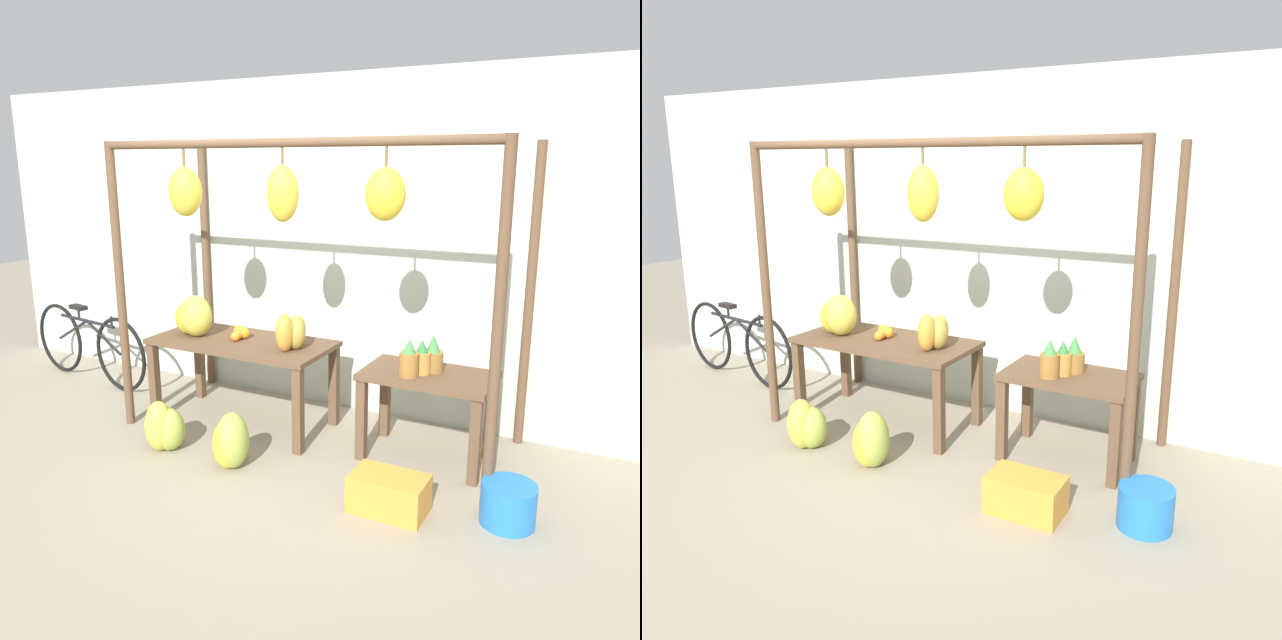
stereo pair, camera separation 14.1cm
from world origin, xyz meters
TOP-DOWN VIEW (x-y plane):
  - ground_plane at (0.00, 0.00)m, footprint 20.00×20.00m
  - shop_wall_back at (0.00, 1.47)m, footprint 8.00×0.08m
  - stall_awning at (-0.00, 0.51)m, footprint 3.01×1.25m
  - display_table_main at (-0.63, 0.73)m, footprint 1.47×0.70m
  - display_table_side at (0.91, 0.80)m, footprint 0.92×0.57m
  - banana_pile_on_table at (-1.07, 0.67)m, footprint 0.36×0.27m
  - orange_pile at (-0.68, 0.77)m, footprint 0.16×0.21m
  - pineapple_cluster at (0.86, 0.77)m, footprint 0.26×0.33m
  - banana_pile_ground_left at (-0.88, 0.04)m, footprint 0.34×0.35m
  - banana_pile_ground_right at (-0.28, 0.03)m, footprint 0.34×0.36m
  - fruit_crate_white at (0.94, -0.01)m, footprint 0.47×0.28m
  - blue_bucket at (1.62, 0.19)m, footprint 0.33×0.33m
  - parked_bicycle at (-2.56, 0.89)m, footprint 1.68×0.28m
  - papaya_pile at (-0.15, 0.70)m, footprint 0.24×0.37m

SIDE VIEW (x-z plane):
  - ground_plane at x=0.00m, z-range 0.00..0.00m
  - fruit_crate_white at x=0.94m, z-range 0.00..0.24m
  - blue_bucket at x=1.62m, z-range 0.00..0.26m
  - banana_pile_ground_left at x=-0.88m, z-range -0.02..0.37m
  - banana_pile_ground_right at x=-0.28m, z-range -0.02..0.39m
  - parked_bicycle at x=-2.56m, z-range 0.00..0.75m
  - display_table_side at x=0.91m, z-range 0.19..0.84m
  - display_table_main at x=-0.63m, z-range 0.25..0.96m
  - orange_pile at x=-0.68m, z-range 0.71..0.80m
  - pineapple_cluster at x=0.86m, z-range 0.63..0.90m
  - papaya_pile at x=-0.15m, z-range 0.70..0.99m
  - banana_pile_on_table at x=-1.07m, z-range 0.70..1.04m
  - shop_wall_back at x=0.00m, z-range 0.00..2.80m
  - stall_awning at x=0.00m, z-range 0.49..2.75m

